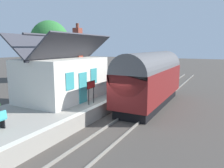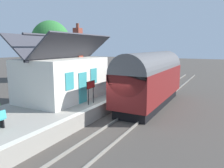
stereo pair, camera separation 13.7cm
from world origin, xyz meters
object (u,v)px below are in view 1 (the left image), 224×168
Objects in this scene: bench_mid_platform at (124,80)px; planter_bench_left at (100,82)px; bench_near_building at (116,83)px; planter_corner_building at (89,82)px; train at (151,78)px; station_sign_board at (91,87)px; tree_behind_building at (50,42)px; station_building at (63,77)px; bench_by_lamp at (133,77)px.

bench_mid_platform reaches higher than planter_bench_left.
planter_corner_building is (-0.60, 2.56, -0.08)m from bench_near_building.
station_sign_board is at bearing 150.45° from train.
tree_behind_building is at bearing 68.32° from train.
bench_mid_platform is (7.48, -1.59, -1.16)m from station_building.
planter_bench_left is 0.54× the size of station_sign_board.
bench_mid_platform reaches higher than planter_corner_building.
train reaches higher than station_sign_board.
bench_near_building is 0.17× the size of tree_behind_building.
bench_near_building is at bearing -76.87° from planter_corner_building.
train reaches higher than planter_bench_left.
bench_by_lamp is 0.17× the size of tree_behind_building.
planter_corner_building reaches higher than planter_bench_left.
bench_near_building is at bearing 179.44° from bench_by_lamp.
tree_behind_building reaches higher than station_building.
station_sign_board is 0.19× the size of tree_behind_building.
tree_behind_building is at bearing 86.11° from bench_by_lamp.
tree_behind_building reaches higher than bench_mid_platform.
planter_bench_left is (1.62, -0.24, -0.14)m from planter_corner_building.
station_sign_board is (-5.52, -3.73, 0.79)m from planter_corner_building.
bench_near_building is 2.55m from planter_bench_left.
station_sign_board is (-4.69, 2.66, -0.14)m from train.
train is 5.40m from station_sign_board.
station_building is at bearing 128.37° from train.
bench_mid_platform is 0.17× the size of tree_behind_building.
bench_near_building is at bearing 69.60° from train.
train is at bearing -111.68° from tree_behind_building.
train is 5.04m from bench_mid_platform.
station_sign_board reaches higher than bench_near_building.
planter_bench_left is at bearing 144.15° from bench_by_lamp.
station_building is at bearing -133.99° from tree_behind_building.
train reaches higher than bench_near_building.
train is 1.46× the size of station_building.
tree_behind_building is (6.59, 16.57, 3.13)m from train.
train is 1.21× the size of tree_behind_building.
bench_mid_platform is at bearing 49.25° from train.
train reaches higher than planter_corner_building.
train is at bearing -97.38° from planter_corner_building.
station_building is 4.37× the size of station_sign_board.
bench_by_lamp is 1.67× the size of planter_bench_left.
bench_by_lamp is 2.47m from bench_mid_platform.
station_sign_board is at bearing -169.19° from bench_near_building.
station_building reaches higher than bench_by_lamp.
train is 18.10m from tree_behind_building.
bench_mid_platform is at bearing -179.47° from bench_by_lamp.
planter_corner_building is 6.71m from station_sign_board.
station_building reaches higher than bench_near_building.
planter_corner_building is at bearing -119.51° from tree_behind_building.
station_building reaches higher than bench_mid_platform.
bench_by_lamp is at bearing 0.53° from bench_mid_platform.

